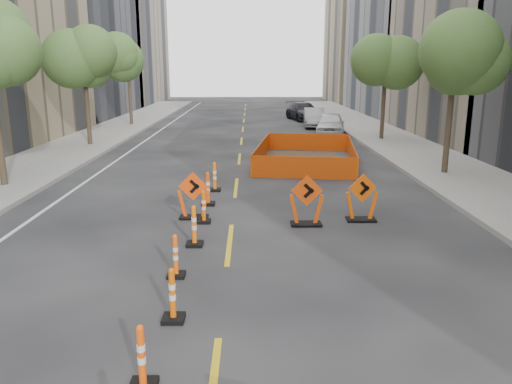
{
  "coord_description": "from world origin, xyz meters",
  "views": [
    {
      "loc": [
        0.52,
        -7.73,
        4.23
      ],
      "look_at": [
        0.67,
        4.88,
        1.1
      ],
      "focal_mm": 35.0,
      "sensor_mm": 36.0,
      "label": 1
    }
  ],
  "objects_px": {
    "parked_car_near": "(331,124)",
    "parked_car_mid": "(314,118)",
    "chevron_sign_right": "(362,197)",
    "channelizer_7": "(208,189)",
    "channelizer_3": "(172,295)",
    "chevron_sign_left": "(193,195)",
    "channelizer_8": "(215,177)",
    "channelizer_4": "(176,256)",
    "parked_car_far": "(303,111)",
    "chevron_sign_center": "(307,200)",
    "channelizer_6": "(204,207)",
    "channelizer_5": "(194,226)",
    "channelizer_2": "(142,357)"
  },
  "relations": [
    {
      "from": "channelizer_7",
      "to": "parked_car_mid",
      "type": "height_order",
      "value": "parked_car_mid"
    },
    {
      "from": "channelizer_6",
      "to": "chevron_sign_center",
      "type": "xyz_separation_m",
      "value": [
        2.85,
        -0.27,
        0.24
      ]
    },
    {
      "from": "parked_car_near",
      "to": "parked_car_mid",
      "type": "distance_m",
      "value": 4.9
    },
    {
      "from": "channelizer_4",
      "to": "channelizer_8",
      "type": "xyz_separation_m",
      "value": [
        0.29,
        7.51,
        0.06
      ]
    },
    {
      "from": "channelizer_4",
      "to": "channelizer_7",
      "type": "bearing_deg",
      "value": 87.86
    },
    {
      "from": "parked_car_mid",
      "to": "chevron_sign_left",
      "type": "bearing_deg",
      "value": -101.38
    },
    {
      "from": "chevron_sign_right",
      "to": "parked_car_near",
      "type": "xyz_separation_m",
      "value": [
        2.03,
        18.59,
        0.05
      ]
    },
    {
      "from": "channelizer_3",
      "to": "channelizer_8",
      "type": "bearing_deg",
      "value": 89.53
    },
    {
      "from": "channelizer_6",
      "to": "chevron_sign_left",
      "type": "xyz_separation_m",
      "value": [
        -0.33,
        0.43,
        0.22
      ]
    },
    {
      "from": "channelizer_3",
      "to": "chevron_sign_right",
      "type": "xyz_separation_m",
      "value": [
        4.5,
        5.77,
        0.21
      ]
    },
    {
      "from": "channelizer_5",
      "to": "channelizer_6",
      "type": "bearing_deg",
      "value": 88.04
    },
    {
      "from": "channelizer_7",
      "to": "parked_car_mid",
      "type": "xyz_separation_m",
      "value": [
        6.09,
        21.73,
        0.15
      ]
    },
    {
      "from": "chevron_sign_right",
      "to": "parked_car_far",
      "type": "distance_m",
      "value": 28.71
    },
    {
      "from": "chevron_sign_left",
      "to": "channelizer_4",
      "type": "bearing_deg",
      "value": -89.91
    },
    {
      "from": "channelizer_3",
      "to": "parked_car_mid",
      "type": "distance_m",
      "value": 29.86
    },
    {
      "from": "channelizer_4",
      "to": "parked_car_far",
      "type": "height_order",
      "value": "parked_car_far"
    },
    {
      "from": "channelizer_6",
      "to": "channelizer_3",
      "type": "bearing_deg",
      "value": -90.27
    },
    {
      "from": "channelizer_5",
      "to": "chevron_sign_right",
      "type": "bearing_deg",
      "value": 23.96
    },
    {
      "from": "channelizer_6",
      "to": "parked_car_far",
      "type": "xyz_separation_m",
      "value": [
        5.8,
        28.82,
        0.26
      ]
    },
    {
      "from": "parked_car_mid",
      "to": "parked_car_far",
      "type": "height_order",
      "value": "parked_car_far"
    },
    {
      "from": "chevron_sign_right",
      "to": "parked_car_near",
      "type": "bearing_deg",
      "value": 75.03
    },
    {
      "from": "channelizer_7",
      "to": "chevron_sign_left",
      "type": "bearing_deg",
      "value": -101.55
    },
    {
      "from": "chevron_sign_right",
      "to": "channelizer_6",
      "type": "bearing_deg",
      "value": 173.03
    },
    {
      "from": "channelizer_7",
      "to": "chevron_sign_center",
      "type": "relative_size",
      "value": 0.75
    },
    {
      "from": "chevron_sign_right",
      "to": "parked_car_far",
      "type": "height_order",
      "value": "parked_car_far"
    },
    {
      "from": "channelizer_3",
      "to": "channelizer_8",
      "type": "xyz_separation_m",
      "value": [
        0.08,
        9.39,
        0.04
      ]
    },
    {
      "from": "chevron_sign_left",
      "to": "chevron_sign_right",
      "type": "xyz_separation_m",
      "value": [
        4.8,
        -0.29,
        0.0
      ]
    },
    {
      "from": "channelizer_2",
      "to": "parked_car_mid",
      "type": "bearing_deg",
      "value": 78.71
    },
    {
      "from": "channelizer_2",
      "to": "channelizer_6",
      "type": "xyz_separation_m",
      "value": [
        0.16,
        7.51,
        -0.01
      ]
    },
    {
      "from": "chevron_sign_left",
      "to": "chevron_sign_center",
      "type": "distance_m",
      "value": 3.26
    },
    {
      "from": "chevron_sign_left",
      "to": "channelizer_6",
      "type": "bearing_deg",
      "value": -53.42
    },
    {
      "from": "channelizer_7",
      "to": "channelizer_4",
      "type": "bearing_deg",
      "value": -92.14
    },
    {
      "from": "channelizer_8",
      "to": "parked_car_near",
      "type": "relative_size",
      "value": 0.24
    },
    {
      "from": "channelizer_4",
      "to": "parked_car_mid",
      "type": "distance_m",
      "value": 28.08
    },
    {
      "from": "parked_car_near",
      "to": "parked_car_mid",
      "type": "height_order",
      "value": "parked_car_near"
    },
    {
      "from": "chevron_sign_left",
      "to": "chevron_sign_right",
      "type": "distance_m",
      "value": 4.81
    },
    {
      "from": "channelizer_8",
      "to": "channelizer_2",
      "type": "bearing_deg",
      "value": -91.05
    },
    {
      "from": "channelizer_5",
      "to": "parked_car_far",
      "type": "height_order",
      "value": "parked_car_far"
    },
    {
      "from": "channelizer_8",
      "to": "chevron_sign_right",
      "type": "xyz_separation_m",
      "value": [
        4.42,
        -3.62,
        0.17
      ]
    },
    {
      "from": "channelizer_7",
      "to": "channelizer_3",
      "type": "bearing_deg",
      "value": -89.94
    },
    {
      "from": "channelizer_7",
      "to": "parked_car_near",
      "type": "distance_m",
      "value": 18.07
    },
    {
      "from": "parked_car_mid",
      "to": "chevron_sign_right",
      "type": "bearing_deg",
      "value": -89.83
    },
    {
      "from": "chevron_sign_center",
      "to": "parked_car_far",
      "type": "relative_size",
      "value": 0.28
    },
    {
      "from": "channelizer_2",
      "to": "chevron_sign_left",
      "type": "xyz_separation_m",
      "value": [
        -0.17,
        7.94,
        0.21
      ]
    },
    {
      "from": "chevron_sign_right",
      "to": "parked_car_mid",
      "type": "distance_m",
      "value": 23.52
    },
    {
      "from": "channelizer_3",
      "to": "parked_car_mid",
      "type": "xyz_separation_m",
      "value": [
        6.08,
        29.24,
        0.2
      ]
    },
    {
      "from": "channelizer_8",
      "to": "channelizer_3",
      "type": "bearing_deg",
      "value": -90.47
    },
    {
      "from": "channelizer_7",
      "to": "chevron_sign_center",
      "type": "xyz_separation_m",
      "value": [
        2.89,
        -2.14,
        0.18
      ]
    },
    {
      "from": "channelizer_6",
      "to": "parked_car_near",
      "type": "height_order",
      "value": "parked_car_near"
    },
    {
      "from": "parked_car_near",
      "to": "chevron_sign_right",
      "type": "bearing_deg",
      "value": -85.96
    }
  ]
}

